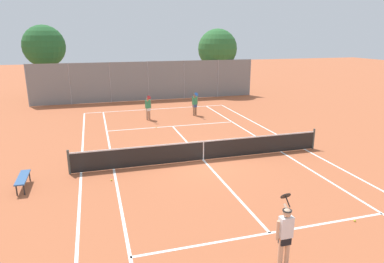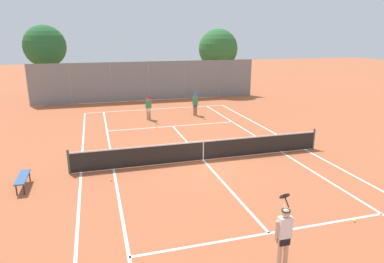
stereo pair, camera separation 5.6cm
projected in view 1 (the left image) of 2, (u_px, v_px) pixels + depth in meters
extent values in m
plane|color=#B25B38|center=(203.00, 160.00, 16.10)|extent=(120.00, 120.00, 0.00)
cube|color=white|center=(157.00, 109.00, 27.09)|extent=(11.00, 0.10, 0.01)
cube|color=white|center=(81.00, 173.00, 14.62)|extent=(0.10, 23.80, 0.01)
cube|color=white|center=(305.00, 149.00, 17.58)|extent=(0.10, 23.80, 0.01)
cube|color=white|center=(114.00, 169.00, 14.99)|extent=(0.10, 23.80, 0.01)
cube|color=white|center=(281.00, 152.00, 17.21)|extent=(0.10, 23.80, 0.01)
cube|color=white|center=(270.00, 233.00, 10.19)|extent=(8.26, 0.10, 0.01)
cube|color=white|center=(173.00, 126.00, 22.01)|extent=(8.26, 0.10, 0.01)
cube|color=white|center=(203.00, 160.00, 16.10)|extent=(0.10, 12.80, 0.01)
cylinder|color=#474C47|center=(69.00, 162.00, 14.35)|extent=(0.10, 0.10, 1.07)
cylinder|color=#474C47|center=(313.00, 139.00, 17.55)|extent=(0.10, 0.10, 1.07)
cube|color=black|center=(203.00, 151.00, 15.97)|extent=(11.90, 0.02, 0.89)
cube|color=white|center=(203.00, 141.00, 15.85)|extent=(11.90, 0.03, 0.06)
cube|color=white|center=(203.00, 151.00, 15.98)|extent=(0.05, 0.03, 0.89)
cylinder|color=#D8A884|center=(281.00, 252.00, 8.65)|extent=(0.13, 0.13, 0.82)
cylinder|color=#D8A884|center=(287.00, 250.00, 8.70)|extent=(0.13, 0.13, 0.82)
cube|color=black|center=(285.00, 240.00, 8.59)|extent=(0.28, 0.18, 0.24)
cube|color=white|center=(286.00, 227.00, 8.49)|extent=(0.34, 0.20, 0.56)
sphere|color=#D8A884|center=(287.00, 213.00, 8.38)|extent=(0.22, 0.22, 0.22)
cylinder|color=black|center=(287.00, 210.00, 8.36)|extent=(0.23, 0.23, 0.02)
cylinder|color=#D8A884|center=(278.00, 230.00, 8.45)|extent=(0.08, 0.08, 0.52)
cylinder|color=#D8A884|center=(288.00, 213.00, 8.57)|extent=(0.08, 0.46, 0.35)
cylinder|color=black|center=(288.00, 202.00, 8.80)|extent=(0.03, 0.25, 0.22)
cylinder|color=black|center=(286.00, 196.00, 8.89)|extent=(0.28, 0.20, 0.23)
cylinder|color=tan|center=(149.00, 114.00, 23.66)|extent=(0.13, 0.13, 0.82)
cylinder|color=tan|center=(147.00, 114.00, 23.55)|extent=(0.13, 0.13, 0.82)
cube|color=white|center=(148.00, 109.00, 23.51)|extent=(0.33, 0.28, 0.24)
cube|color=#338C59|center=(148.00, 104.00, 23.41)|extent=(0.39, 0.33, 0.56)
sphere|color=tan|center=(148.00, 98.00, 23.31)|extent=(0.22, 0.22, 0.22)
cylinder|color=black|center=(148.00, 97.00, 23.29)|extent=(0.23, 0.23, 0.02)
cylinder|color=tan|center=(151.00, 105.00, 23.57)|extent=(0.08, 0.08, 0.52)
cylinder|color=tan|center=(147.00, 100.00, 23.15)|extent=(0.27, 0.44, 0.35)
cylinder|color=maroon|center=(148.00, 99.00, 22.84)|extent=(0.14, 0.24, 0.22)
cylinder|color=maroon|center=(149.00, 97.00, 22.72)|extent=(0.34, 0.30, 0.23)
cylinder|color=#936B4C|center=(196.00, 110.00, 24.90)|extent=(0.13, 0.13, 0.82)
cylinder|color=#936B4C|center=(194.00, 110.00, 24.79)|extent=(0.13, 0.13, 0.82)
cube|color=#334C8C|center=(195.00, 105.00, 24.75)|extent=(0.33, 0.27, 0.24)
cube|color=#338C59|center=(195.00, 101.00, 24.65)|extent=(0.39, 0.31, 0.56)
sphere|color=#936B4C|center=(195.00, 95.00, 24.55)|extent=(0.22, 0.22, 0.22)
cylinder|color=black|center=(195.00, 94.00, 24.53)|extent=(0.23, 0.23, 0.02)
cylinder|color=#936B4C|center=(197.00, 101.00, 24.80)|extent=(0.08, 0.08, 0.52)
cylinder|color=#936B4C|center=(195.00, 97.00, 24.39)|extent=(0.24, 0.45, 0.35)
cylinder|color=#1E4C99|center=(195.00, 96.00, 24.07)|extent=(0.12, 0.25, 0.22)
cylinder|color=#1E4C99|center=(196.00, 94.00, 23.95)|extent=(0.33, 0.28, 0.23)
sphere|color=#D1DB33|center=(355.00, 221.00, 10.81)|extent=(0.07, 0.07, 0.07)
sphere|color=#D1DB33|center=(156.00, 128.00, 21.59)|extent=(0.07, 0.07, 0.07)
sphere|color=#D1DB33|center=(111.00, 180.00, 13.81)|extent=(0.07, 0.07, 0.07)
cube|color=#33598C|center=(23.00, 177.00, 13.06)|extent=(0.36, 1.50, 0.05)
cylinder|color=#262626|center=(30.00, 176.00, 13.74)|extent=(0.05, 0.05, 0.41)
cylinder|color=#262626|center=(24.00, 190.00, 12.56)|extent=(0.05, 0.05, 0.41)
cylinder|color=#262626|center=(23.00, 177.00, 13.67)|extent=(0.05, 0.05, 0.41)
cylinder|color=#262626|center=(17.00, 190.00, 12.50)|extent=(0.05, 0.05, 0.41)
cylinder|color=gray|center=(27.00, 86.00, 27.55)|extent=(0.08, 0.08, 3.45)
cylinder|color=gray|center=(70.00, 84.00, 28.43)|extent=(0.08, 0.08, 3.45)
cylinder|color=gray|center=(110.00, 82.00, 29.31)|extent=(0.08, 0.08, 3.45)
cylinder|color=gray|center=(148.00, 81.00, 30.19)|extent=(0.08, 0.08, 3.45)
cylinder|color=gray|center=(184.00, 80.00, 31.07)|extent=(0.08, 0.08, 3.45)
cylinder|color=gray|center=(218.00, 78.00, 31.95)|extent=(0.08, 0.08, 3.45)
cylinder|color=gray|center=(250.00, 77.00, 32.84)|extent=(0.08, 0.08, 3.45)
cube|color=slate|center=(148.00, 81.00, 30.19)|extent=(19.69, 0.02, 3.41)
cylinder|color=brown|center=(48.00, 80.00, 31.41)|extent=(0.26, 0.26, 3.37)
sphere|color=#26602D|center=(44.00, 46.00, 30.59)|extent=(3.73, 3.73, 3.73)
sphere|color=#26602D|center=(40.00, 52.00, 30.38)|extent=(2.46, 2.46, 2.46)
cylinder|color=brown|center=(217.00, 78.00, 33.61)|extent=(0.23, 0.23, 3.06)
sphere|color=#2D6B33|center=(217.00, 49.00, 32.84)|extent=(3.75, 3.75, 3.75)
sphere|color=#2D6B33|center=(217.00, 54.00, 32.80)|extent=(2.27, 2.27, 2.27)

